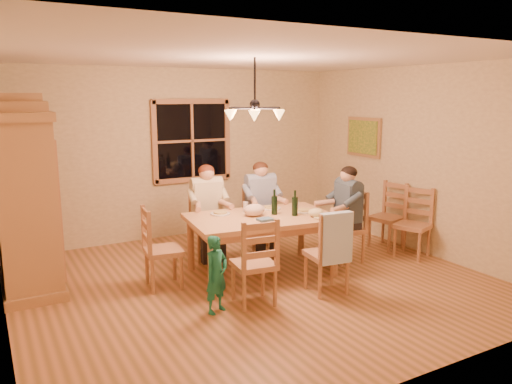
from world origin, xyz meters
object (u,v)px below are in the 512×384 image
chair_far_left (208,237)px  chair_end_left (164,263)px  wine_bottle_a (274,202)px  dining_table (261,224)px  adult_woman (207,200)px  chair_spare_back (386,228)px  adult_plaid_man (261,195)px  adult_slate_man (347,202)px  chair_near_right (326,267)px  chair_near_left (254,277)px  chair_spare_front (412,236)px  chair_end_right (346,240)px  armoire (25,201)px  child (216,274)px  wine_bottle_b (295,203)px  chandelier (255,113)px  chair_far_right (261,231)px

chair_far_left → chair_end_left: (-0.91, -0.76, 0.00)m
wine_bottle_a → dining_table: bearing=178.9°
adult_woman → chair_spare_back: adult_woman is taller
chair_spare_back → adult_plaid_man: bearing=56.1°
dining_table → adult_slate_man: size_ratio=2.23×
chair_near_right → chair_end_left: size_ratio=1.00×
adult_woman → adult_plaid_man: bearing=180.0°
chair_near_left → chair_spare_front: (2.77, 0.34, 0.00)m
chair_far_left → chair_spare_front: bearing=158.6°
chair_near_right → adult_plaid_man: (0.10, 1.73, 0.54)m
chair_end_left → chair_end_right: (2.53, -0.30, 0.00)m
armoire → child: armoire is taller
dining_table → adult_woman: 1.00m
chair_end_left → armoire: bearing=-112.8°
adult_slate_man → chair_spare_front: (0.95, -0.31, -0.54)m
chair_end_right → wine_bottle_a: (-1.07, 0.15, 0.62)m
chair_end_right → chair_end_left: bearing=90.0°
dining_table → chair_near_right: (0.35, -0.91, -0.36)m
adult_woman → chair_spare_back: size_ratio=0.88×
chair_near_left → wine_bottle_b: 1.29m
wine_bottle_a → adult_woman: bearing=120.6°
chandelier → adult_slate_man: bearing=3.9°
dining_table → adult_slate_man: bearing=-6.8°
chair_far_right → adult_plaid_man: adult_plaid_man is taller
wine_bottle_a → wine_bottle_b: 0.27m
chair_end_left → chair_end_right: bearing=90.0°
adult_woman → chandelier: bearing=102.4°
adult_slate_man → child: bearing=112.8°
chair_far_right → wine_bottle_a: 1.06m
chair_near_right → adult_slate_man: size_ratio=1.13×
chair_end_left → wine_bottle_a: bearing=90.7°
chandelier → chair_end_right: chandelier is taller
chair_near_left → chair_near_right: (0.91, -0.11, 0.00)m
dining_table → chair_spare_back: 2.24m
armoire → adult_plaid_man: 3.12m
chandelier → wine_bottle_b: bearing=6.3°
adult_plaid_man → chair_far_right: bearing=-56.7°
chair_near_right → adult_woman: bearing=117.9°
chair_near_right → adult_woman: adult_woman is taller
chair_end_right → adult_woman: (-1.62, 1.06, 0.54)m
wine_bottle_b → adult_plaid_man: bearing=86.0°
adult_plaid_man → chair_near_left: bearing=64.8°
chair_far_right → adult_slate_man: bearing=136.6°
chair_near_right → chair_far_right: bearing=93.4°
adult_woman → wine_bottle_a: (0.54, -0.92, 0.08)m
chair_near_left → chair_spare_back: size_ratio=1.00×
chair_near_left → chair_spare_back: same height
chair_far_right → adult_woman: adult_woman is taller
wine_bottle_a → adult_slate_man: bearing=-7.8°
armoire → chair_spare_front: (4.87, -1.40, -0.75)m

